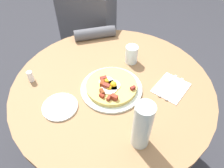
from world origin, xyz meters
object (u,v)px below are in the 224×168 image
Objects in this scene: pizza_plate at (111,88)px; water_bottle at (142,126)px; person_seated at (90,42)px; water_glass at (132,54)px; knife at (175,89)px; dining_table at (112,106)px; bread_plate at (60,107)px; breakfast_pizza at (111,86)px; salt_shaker at (31,76)px; fork at (168,85)px.

water_bottle is at bearing 131.08° from pizza_plate.
water_glass is at bearing 139.00° from person_seated.
knife is at bearing 152.58° from water_glass.
knife reaches higher than dining_table.
water_glass reaches higher than knife.
water_bottle is at bearing 109.81° from water_glass.
bread_plate is (0.18, 0.22, 0.18)m from dining_table.
person_seated reaches higher than knife.
pizza_plate reaches higher than dining_table.
water_glass is at bearing -100.93° from dining_table.
person_seated is at bearing -74.46° from bread_plate.
pizza_plate is 0.24m from water_glass.
dining_table is 4.47× the size of water_bottle.
person_seated is 7.03× the size of bread_plate.
salt_shaker is at bearing 10.64° from breakfast_pizza.
salt_shaker is (0.22, -0.11, 0.02)m from bread_plate.
water_glass is (-0.03, -0.24, 0.04)m from pizza_plate.
bread_plate is at bearing -6.77° from water_bottle.
dining_table is 0.31m from water_glass.
knife is at bearing 143.55° from person_seated.
pizza_plate is at bearing -52.37° from knife.
breakfast_pizza reaches higher than pizza_plate.
bread_plate is 2.71× the size of salt_shaker.
water_bottle is at bearing 8.90° from fork.
breakfast_pizza is at bearing -51.89° from knife.
water_bottle is (-0.20, 0.23, 0.11)m from pizza_plate.
dining_table is at bearing -51.83° from water_bottle.
person_seated is 0.87m from bread_plate.
knife is (-0.29, -0.10, -0.02)m from breakfast_pizza.
person_seated is at bearing -107.80° from knife.
pizza_plate is 1.68× the size of knife.
dining_table is 0.20m from breakfast_pizza.
person_seated is 1.10m from water_bottle.
breakfast_pizza is at bearing -47.43° from fork.
breakfast_pizza is 0.29m from fork.
knife is 0.72m from salt_shaker.
person_seated is 0.79m from breakfast_pizza.
person_seated is 19.05× the size of salt_shaker.
knife is (-0.48, -0.29, 0.00)m from bread_plate.
bread_plate reaches higher than fork.
dining_table is 0.71m from person_seated.
bread_plate is at bearing 45.16° from pizza_plate.
dining_table is at bearing -58.66° from knife.
fork is (-0.27, -0.08, 0.18)m from dining_table.
water_bottle reaches higher than salt_shaker.
dining_table is at bearing -80.78° from breakfast_pizza.
person_seated is at bearing -56.66° from pizza_plate.
breakfast_pizza is at bearing -169.36° from salt_shaker.
fork is 0.04m from knife.
breakfast_pizza is (0.00, 0.00, 0.02)m from pizza_plate.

